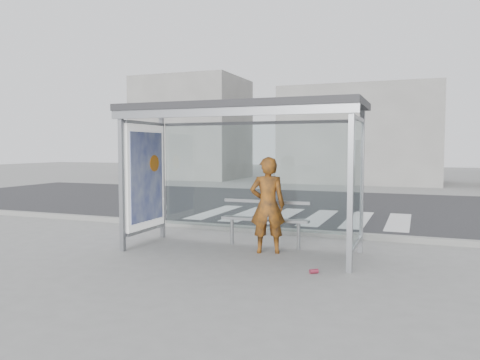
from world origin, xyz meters
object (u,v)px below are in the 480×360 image
object	(u,v)px
person	(268,205)
bench	(265,219)
bus_shelter	(223,141)
soda_can	(314,271)

from	to	relation	value
person	bench	xyz separation A→B (m)	(-0.21, 0.48, -0.33)
bus_shelter	soda_can	size ratio (longest dim) A/B	33.54
bench	soda_can	bearing A→B (deg)	-50.73
bench	person	bearing A→B (deg)	-66.68
bus_shelter	bench	size ratio (longest dim) A/B	2.53
bus_shelter	bench	xyz separation A→B (m)	(0.63, 0.52, -1.47)
soda_can	bus_shelter	bearing A→B (deg)	151.63
bus_shelter	person	bearing A→B (deg)	2.96
soda_can	person	bearing A→B (deg)	134.75
bus_shelter	bench	distance (m)	1.68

